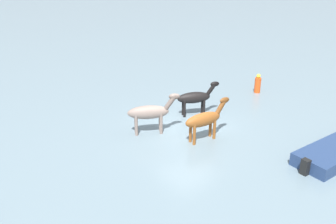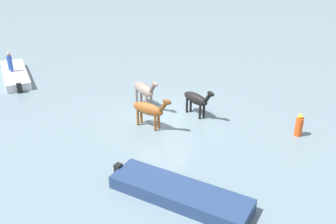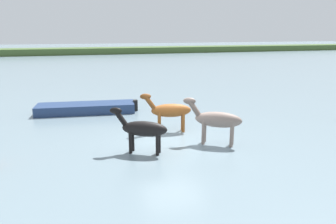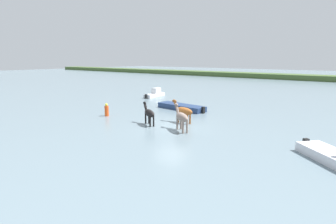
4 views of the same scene
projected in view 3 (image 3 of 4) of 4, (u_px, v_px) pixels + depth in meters
ground_plane at (173, 141)px, 12.96m from camera, size 218.39×218.39×0.00m
distant_shoreline at (93, 54)px, 62.97m from camera, size 196.55×6.00×2.40m
horse_dun_straggler at (142, 129)px, 11.48m from camera, size 2.07×1.31×1.69m
horse_dark_mare at (216, 120)px, 12.37m from camera, size 2.17×1.59×1.83m
horse_chestnut_trailing at (169, 111)px, 13.94m from camera, size 2.28×0.83×1.76m
boat_motor_center at (87, 109)px, 17.46m from camera, size 5.54×2.02×0.76m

